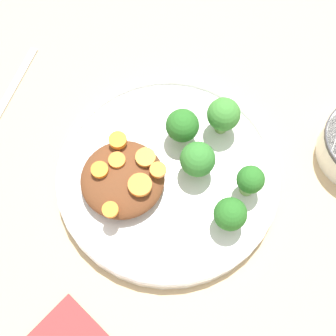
# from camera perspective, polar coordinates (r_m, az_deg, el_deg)

# --- Properties ---
(ground_plane) EXTENTS (4.00, 4.00, 0.00)m
(ground_plane) POSITION_cam_1_polar(r_m,az_deg,el_deg) (0.59, -0.00, -1.34)
(ground_plane) COLOR tan
(plate) EXTENTS (0.27, 0.27, 0.03)m
(plate) POSITION_cam_1_polar(r_m,az_deg,el_deg) (0.57, -0.00, -0.85)
(plate) COLOR silver
(plate) RESTS_ON ground_plane
(stew_mound) EXTENTS (0.10, 0.10, 0.03)m
(stew_mound) POSITION_cam_1_polar(r_m,az_deg,el_deg) (0.55, -5.55, -1.36)
(stew_mound) COLOR brown
(stew_mound) RESTS_ON plate
(broccoli_floret_0) EXTENTS (0.03, 0.03, 0.05)m
(broccoli_floret_0) POSITION_cam_1_polar(r_m,az_deg,el_deg) (0.54, 9.98, -1.52)
(broccoli_floret_0) COLOR #759E51
(broccoli_floret_0) RESTS_ON plate
(broccoli_floret_1) EXTENTS (0.04, 0.04, 0.05)m
(broccoli_floret_1) POSITION_cam_1_polar(r_m,az_deg,el_deg) (0.52, 7.57, -5.66)
(broccoli_floret_1) COLOR #759E51
(broccoli_floret_1) RESTS_ON plate
(broccoli_floret_2) EXTENTS (0.04, 0.04, 0.05)m
(broccoli_floret_2) POSITION_cam_1_polar(r_m,az_deg,el_deg) (0.54, 3.63, 1.02)
(broccoli_floret_2) COLOR #759E51
(broccoli_floret_2) RESTS_ON plate
(broccoli_floret_3) EXTENTS (0.04, 0.04, 0.06)m
(broccoli_floret_3) POSITION_cam_1_polar(r_m,az_deg,el_deg) (0.57, 6.64, 6.55)
(broccoli_floret_3) COLOR #759E51
(broccoli_floret_3) RESTS_ON plate
(broccoli_floret_4) EXTENTS (0.04, 0.04, 0.05)m
(broccoli_floret_4) POSITION_cam_1_polar(r_m,az_deg,el_deg) (0.56, 1.77, 5.14)
(broccoli_floret_4) COLOR #7FA85B
(broccoli_floret_4) RESTS_ON plate
(carrot_slice_0) EXTENTS (0.02, 0.02, 0.00)m
(carrot_slice_0) POSITION_cam_1_polar(r_m,az_deg,el_deg) (0.54, -6.25, 0.97)
(carrot_slice_0) COLOR orange
(carrot_slice_0) RESTS_ON stew_mound
(carrot_slice_1) EXTENTS (0.02, 0.02, 0.01)m
(carrot_slice_1) POSITION_cam_1_polar(r_m,az_deg,el_deg) (0.52, -7.25, -4.85)
(carrot_slice_1) COLOR orange
(carrot_slice_1) RESTS_ON stew_mound
(carrot_slice_2) EXTENTS (0.02, 0.02, 0.01)m
(carrot_slice_2) POSITION_cam_1_polar(r_m,az_deg,el_deg) (0.55, -6.14, 3.38)
(carrot_slice_2) COLOR orange
(carrot_slice_2) RESTS_ON stew_mound
(carrot_slice_3) EXTENTS (0.02, 0.02, 0.00)m
(carrot_slice_3) POSITION_cam_1_polar(r_m,az_deg,el_deg) (0.54, -2.76, 1.31)
(carrot_slice_3) COLOR orange
(carrot_slice_3) RESTS_ON stew_mound
(carrot_slice_4) EXTENTS (0.03, 0.03, 0.01)m
(carrot_slice_4) POSITION_cam_1_polar(r_m,az_deg,el_deg) (0.53, -3.71, -1.78)
(carrot_slice_4) COLOR orange
(carrot_slice_4) RESTS_ON stew_mound
(carrot_slice_5) EXTENTS (0.02, 0.02, 0.01)m
(carrot_slice_5) POSITION_cam_1_polar(r_m,az_deg,el_deg) (0.54, -8.33, -0.22)
(carrot_slice_5) COLOR orange
(carrot_slice_5) RESTS_ON stew_mound
(carrot_slice_6) EXTENTS (0.02, 0.02, 0.00)m
(carrot_slice_6) POSITION_cam_1_polar(r_m,az_deg,el_deg) (0.53, -0.93, -0.54)
(carrot_slice_6) COLOR orange
(carrot_slice_6) RESTS_ON stew_mound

